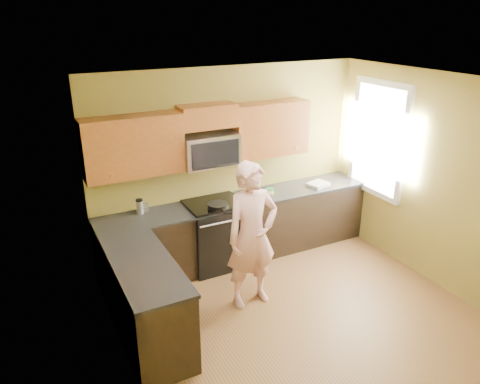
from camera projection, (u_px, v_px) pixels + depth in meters
floor at (306, 322)px, 5.32m from camera, size 4.00×4.00×0.00m
ceiling at (322, 86)px, 4.32m from camera, size 4.00×4.00×0.00m
wall_back at (230, 164)px, 6.47m from camera, size 4.00×0.00×4.00m
wall_left at (124, 260)px, 3.97m from camera, size 0.00×4.00×4.00m
wall_right at (446, 185)px, 5.67m from camera, size 0.00×4.00×4.00m
cabinet_back_run at (240, 230)px, 6.56m from camera, size 4.00×0.60×0.88m
cabinet_left_run at (146, 302)px, 4.93m from camera, size 0.60×1.60×0.88m
countertop_back at (240, 200)px, 6.38m from camera, size 4.00×0.62×0.04m
countertop_left at (144, 265)px, 4.76m from camera, size 0.62×1.60×0.04m
stove at (215, 234)px, 6.35m from camera, size 0.76×0.65×0.95m
microwave at (210, 165)px, 6.10m from camera, size 0.76×0.40×0.42m
upper_cab_left at (136, 175)px, 5.70m from camera, size 1.22×0.33×0.75m
upper_cab_right at (269, 155)px, 6.53m from camera, size 1.12×0.33×0.75m
upper_cab_over_mw at (207, 116)px, 5.89m from camera, size 0.76×0.33×0.30m
window at (379, 139)px, 6.54m from camera, size 0.06×1.06×1.66m
woman at (252, 236)px, 5.38m from camera, size 0.66×0.44×1.80m
frying_pan at (218, 208)px, 6.02m from camera, size 0.32×0.51×0.06m
butter_tub at (270, 193)px, 6.57m from camera, size 0.14×0.14×0.09m
toast_slice at (253, 200)px, 6.34m from camera, size 0.14×0.14×0.01m
napkin_a at (242, 203)px, 6.17m from camera, size 0.12×0.13×0.06m
napkin_b at (268, 192)px, 6.54m from camera, size 0.14×0.15×0.07m
dish_towel at (318, 184)px, 6.84m from camera, size 0.35×0.31×0.05m
travel_mug at (140, 214)px, 5.92m from camera, size 0.12×0.12×0.20m
glass_b at (146, 207)px, 5.95m from camera, size 0.07×0.07×0.12m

